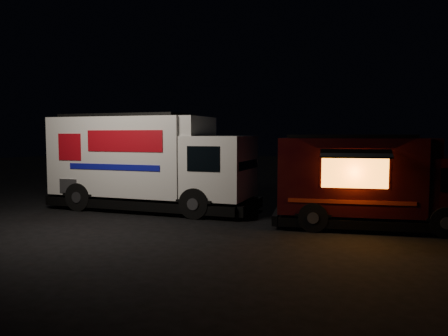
# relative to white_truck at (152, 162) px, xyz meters

# --- Properties ---
(ground) EXTENTS (80.00, 80.00, 0.00)m
(ground) POSITION_rel_white_truck_xyz_m (1.57, -0.65, -1.78)
(ground) COLOR black
(ground) RESTS_ON ground
(white_truck) EXTENTS (8.19, 3.93, 3.56)m
(white_truck) POSITION_rel_white_truck_xyz_m (0.00, 0.00, 0.00)
(white_truck) COLOR white
(white_truck) RESTS_ON ground
(red_truck) EXTENTS (6.39, 3.88, 2.80)m
(red_truck) POSITION_rel_white_truck_xyz_m (7.88, 0.69, -0.38)
(red_truck) COLOR #370D0A
(red_truck) RESTS_ON ground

